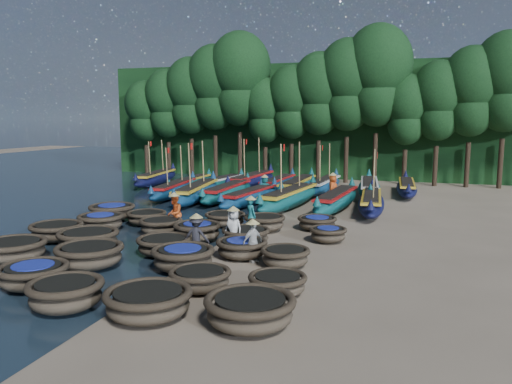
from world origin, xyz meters
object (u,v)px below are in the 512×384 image
(coracle_4, at_px, (250,310))
(long_boat_2, at_px, (174,189))
(long_boat_6, at_px, (290,197))
(long_boat_8, at_px, (371,202))
(coracle_10, at_px, (57,231))
(coracle_17, at_px, (197,231))
(coracle_15, at_px, (101,222))
(long_boat_14, at_px, (298,186))
(fisherman_5, at_px, (265,187))
(fisherman_1, at_px, (251,214))
(coracle_7, at_px, (183,257))
(long_boat_16, at_px, (369,188))
(coracle_6, at_px, (90,255))
(coracle_11, at_px, (88,239))
(coracle_8, at_px, (200,278))
(coracle_16, at_px, (161,226))
(long_boat_7, at_px, (336,200))
(long_boat_4, at_px, (228,192))
(long_boat_9, at_px, (156,178))
(long_boat_11, at_px, (219,183))
(coracle_20, at_px, (112,211))
(coracle_5, at_px, (14,250))
(long_boat_12, at_px, (251,181))
(coracle_14, at_px, (285,256))
(long_boat_17, at_px, (407,187))
(fisherman_2, at_px, (174,213))
(fisherman_0, at_px, (233,227))
(coracle_18, at_px, (246,235))
(long_boat_10, at_px, (191,183))
(coracle_2, at_px, (66,293))
(long_boat_5, at_px, (251,196))
(coracle_19, at_px, (328,234))
(coracle_13, at_px, (242,248))
(fisherman_4, at_px, (253,240))
(fisherman_3, at_px, (197,235))
(coracle_9, at_px, (278,284))
(coracle_23, at_px, (265,222))
(coracle_1, at_px, (33,275))
(long_boat_15, at_px, (324,185))
(coracle_24, at_px, (317,222))
(long_boat_3, at_px, (196,192))

(coracle_4, distance_m, long_boat_2, 21.81)
(long_boat_6, height_order, long_boat_8, long_boat_6)
(coracle_10, xyz_separation_m, coracle_17, (5.77, 1.78, 0.02))
(coracle_15, relative_size, long_boat_14, 0.26)
(fisherman_5, bearing_deg, fisherman_1, 77.81)
(coracle_7, xyz_separation_m, long_boat_16, (4.67, 19.02, 0.10))
(coracle_6, height_order, long_boat_2, long_boat_2)
(coracle_11, bearing_deg, coracle_8, -25.67)
(coracle_16, bearing_deg, long_boat_7, 53.36)
(long_boat_4, distance_m, long_boat_6, 4.71)
(long_boat_9, height_order, long_boat_11, long_boat_9)
(long_boat_11, bearing_deg, coracle_20, -87.47)
(coracle_5, height_order, coracle_17, coracle_5)
(long_boat_6, bearing_deg, long_boat_12, 130.91)
(coracle_6, distance_m, coracle_7, 3.34)
(coracle_14, relative_size, fisherman_1, 1.01)
(long_boat_11, bearing_deg, long_boat_17, 15.62)
(long_boat_14, distance_m, fisherman_2, 13.59)
(fisherman_0, bearing_deg, coracle_18, 80.80)
(long_boat_2, height_order, long_boat_9, long_boat_9)
(coracle_5, bearing_deg, coracle_8, -5.65)
(coracle_14, relative_size, long_boat_10, 0.26)
(coracle_2, distance_m, long_boat_5, 17.57)
(coracle_19, bearing_deg, long_boat_7, 95.90)
(coracle_13, xyz_separation_m, long_boat_6, (-0.86, 11.11, 0.19))
(long_boat_7, xyz_separation_m, fisherman_4, (-1.34, -11.61, 0.26))
(fisherman_5, bearing_deg, coracle_2, 65.48)
(coracle_11, distance_m, long_boat_8, 15.61)
(long_boat_10, height_order, fisherman_3, fisherman_3)
(coracle_5, xyz_separation_m, coracle_17, (5.11, 4.90, -0.01))
(coracle_11, relative_size, coracle_19, 1.31)
(coracle_9, height_order, coracle_23, coracle_23)
(coracle_11, height_order, coracle_14, coracle_11)
(coracle_4, bearing_deg, coracle_10, 150.58)
(coracle_23, bearing_deg, coracle_1, -115.11)
(coracle_4, height_order, long_boat_14, long_boat_14)
(coracle_18, height_order, fisherman_1, fisherman_1)
(coracle_19, bearing_deg, coracle_15, -173.87)
(coracle_10, height_order, long_boat_10, long_boat_10)
(coracle_8, height_order, long_boat_4, long_boat_4)
(long_boat_9, bearing_deg, long_boat_15, -8.44)
(coracle_2, bearing_deg, long_boat_5, 91.42)
(coracle_24, bearing_deg, fisherman_3, -121.48)
(coracle_10, distance_m, long_boat_4, 12.83)
(long_boat_6, bearing_deg, long_boat_17, 55.47)
(coracle_1, relative_size, coracle_23, 1.24)
(coracle_19, bearing_deg, long_boat_3, 140.41)
(long_boat_8, bearing_deg, long_boat_7, 172.98)
(long_boat_2, distance_m, long_boat_5, 6.00)
(coracle_19, xyz_separation_m, coracle_24, (-0.89, 2.23, -0.01))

